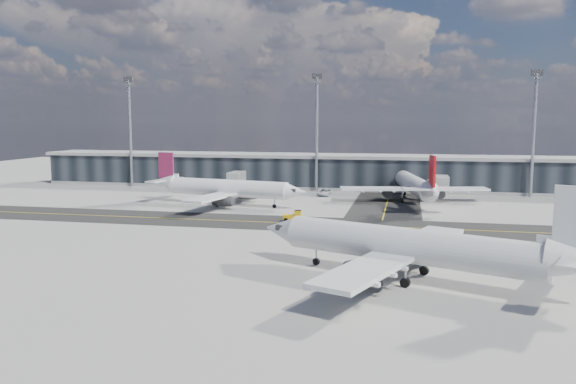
# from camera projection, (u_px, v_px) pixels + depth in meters

# --- Properties ---
(ground) EXTENTS (300.00, 300.00, 0.00)m
(ground) POSITION_uv_depth(u_px,v_px,m) (270.00, 227.00, 93.29)
(ground) COLOR gray
(ground) RESTS_ON ground
(taxiway_lanes) EXTENTS (180.00, 63.00, 0.03)m
(taxiway_lanes) POSITION_uv_depth(u_px,v_px,m) (305.00, 217.00, 102.89)
(taxiway_lanes) COLOR black
(taxiway_lanes) RESTS_ON ground
(terminal_concourse) EXTENTS (152.00, 19.80, 8.80)m
(terminal_concourse) POSITION_uv_depth(u_px,v_px,m) (321.00, 172.00, 146.03)
(terminal_concourse) COLOR black
(terminal_concourse) RESTS_ON ground
(floodlight_masts) EXTENTS (102.50, 0.70, 28.90)m
(floodlight_masts) POSITION_uv_depth(u_px,v_px,m) (317.00, 128.00, 137.84)
(floodlight_masts) COLOR gray
(floodlight_masts) RESTS_ON ground
(airliner_af) EXTENTS (35.84, 30.74, 10.66)m
(airliner_af) POSITION_uv_depth(u_px,v_px,m) (225.00, 188.00, 116.96)
(airliner_af) COLOR silver
(airliner_af) RESTS_ON ground
(airliner_redtail) EXTENTS (32.06, 37.39, 11.11)m
(airliner_redtail) POSITION_uv_depth(u_px,v_px,m) (415.00, 186.00, 120.33)
(airliner_redtail) COLOR silver
(airliner_redtail) RESTS_ON ground
(airliner_near) EXTENTS (37.66, 32.58, 11.57)m
(airliner_near) POSITION_uv_depth(u_px,v_px,m) (413.00, 247.00, 61.61)
(airliner_near) COLOR silver
(airliner_near) RESTS_ON ground
(baggage_tug) EXTENTS (3.31, 1.86, 2.01)m
(baggage_tug) POSITION_uv_depth(u_px,v_px,m) (294.00, 216.00, 98.01)
(baggage_tug) COLOR #DFA90B
(baggage_tug) RESTS_ON ground
(service_van) EXTENTS (2.82, 5.76, 1.57)m
(service_van) POSITION_uv_depth(u_px,v_px,m) (325.00, 192.00, 131.99)
(service_van) COLOR silver
(service_van) RESTS_ON ground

